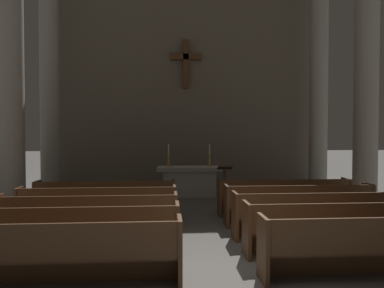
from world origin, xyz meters
name	(u,v)px	position (x,y,z in m)	size (l,w,h in m)	color
ground_plane	(221,283)	(0.00, 0.00, 0.00)	(80.00, 80.00, 0.00)	#66635E
pew_left_row_1	(55,254)	(-2.30, -0.04, 0.48)	(3.47, 0.50, 0.95)	brown
pew_left_row_2	(74,233)	(-2.30, 1.00, 0.48)	(3.47, 0.50, 0.95)	brown
pew_left_row_3	(88,218)	(-2.30, 2.03, 0.48)	(3.47, 0.50, 0.95)	brown
pew_left_row_4	(98,207)	(-2.30, 3.07, 0.48)	(3.47, 0.50, 0.95)	brown
pew_left_row_5	(106,199)	(-2.30, 4.10, 0.48)	(3.47, 0.50, 0.95)	brown
pew_right_row_1	(378,247)	(2.30, -0.04, 0.48)	(3.47, 0.50, 0.95)	brown
pew_right_row_2	(343,228)	(2.30, 1.00, 0.48)	(3.47, 0.50, 0.95)	brown
pew_right_row_3	(318,215)	(2.30, 2.03, 0.48)	(3.47, 0.50, 0.95)	brown
pew_right_row_4	(299,204)	(2.30, 3.07, 0.48)	(3.47, 0.50, 0.95)	brown
pew_right_row_5	(284,197)	(2.30, 4.10, 0.48)	(3.47, 0.50, 0.95)	brown
column_left_second	(11,73)	(-4.84, 4.71, 3.71)	(0.99, 0.99, 7.60)	#ADA89E
column_right_second	(366,77)	(4.84, 4.71, 3.71)	(0.99, 0.99, 7.60)	#ADA89E
column_left_third	(50,89)	(-4.84, 7.86, 3.71)	(0.99, 0.99, 7.60)	#ADA89E
column_right_third	(318,91)	(4.84, 7.86, 3.71)	(0.99, 0.99, 7.60)	#ADA89E
altar	(189,180)	(0.00, 7.10, 0.53)	(2.20, 0.90, 1.01)	#A8A399
candlestick_left	(169,159)	(-0.70, 7.10, 1.26)	(0.16, 0.16, 0.78)	#B79338
candlestick_right	(210,159)	(0.70, 7.10, 1.26)	(0.16, 0.16, 0.78)	#B79338
apse_with_cross	(185,76)	(0.00, 9.43, 4.44)	(10.74, 0.48, 8.88)	#706656
lectern	(225,185)	(1.03, 5.90, 0.55)	(0.44, 0.36, 1.15)	brown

